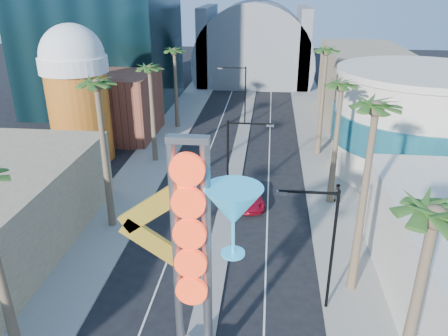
# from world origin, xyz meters

# --- Properties ---
(sidewalk_west) EXTENTS (5.00, 100.00, 0.15)m
(sidewalk_west) POSITION_xyz_m (-9.50, 35.00, 0.07)
(sidewalk_west) COLOR gray
(sidewalk_west) RESTS_ON ground
(sidewalk_east) EXTENTS (5.00, 100.00, 0.15)m
(sidewalk_east) POSITION_xyz_m (9.50, 35.00, 0.07)
(sidewalk_east) COLOR gray
(sidewalk_east) RESTS_ON ground
(median) EXTENTS (1.60, 84.00, 0.15)m
(median) POSITION_xyz_m (0.00, 38.00, 0.07)
(median) COLOR gray
(median) RESTS_ON ground
(brick_filler_west) EXTENTS (10.00, 10.00, 8.00)m
(brick_filler_west) POSITION_xyz_m (-16.00, 38.00, 4.00)
(brick_filler_west) COLOR brown
(brick_filler_west) RESTS_ON ground
(filler_east) EXTENTS (10.00, 20.00, 10.00)m
(filler_east) POSITION_xyz_m (16.00, 48.00, 5.00)
(filler_east) COLOR #917D5D
(filler_east) RESTS_ON ground
(beer_mug) EXTENTS (7.00, 7.00, 14.50)m
(beer_mug) POSITION_xyz_m (-17.00, 30.00, 7.84)
(beer_mug) COLOR #AF6D17
(beer_mug) RESTS_ON ground
(turquoise_building) EXTENTS (16.60, 16.60, 10.60)m
(turquoise_building) POSITION_xyz_m (18.00, 30.00, 5.25)
(turquoise_building) COLOR beige
(turquoise_building) RESTS_ON ground
(canopy) EXTENTS (22.00, 16.00, 22.00)m
(canopy) POSITION_xyz_m (0.00, 72.00, 4.31)
(canopy) COLOR slate
(canopy) RESTS_ON ground
(neon_sign) EXTENTS (6.53, 2.60, 12.55)m
(neon_sign) POSITION_xyz_m (0.82, 2.96, 7.31)
(neon_sign) COLOR gray
(neon_sign) RESTS_ON ground
(streetlight_0) EXTENTS (3.79, 0.25, 8.00)m
(streetlight_0) POSITION_xyz_m (0.55, 20.00, 4.88)
(streetlight_0) COLOR black
(streetlight_0) RESTS_ON ground
(streetlight_1) EXTENTS (3.79, 0.25, 8.00)m
(streetlight_1) POSITION_xyz_m (-0.55, 44.00, 4.88)
(streetlight_1) COLOR black
(streetlight_1) RESTS_ON ground
(streetlight_2) EXTENTS (3.45, 0.25, 8.00)m
(streetlight_2) POSITION_xyz_m (6.72, 8.00, 4.83)
(streetlight_2) COLOR black
(streetlight_2) RESTS_ON ground
(palm_1) EXTENTS (2.40, 2.40, 12.70)m
(palm_1) POSITION_xyz_m (-9.00, 16.00, 10.82)
(palm_1) COLOR brown
(palm_1) RESTS_ON ground
(palm_2) EXTENTS (2.40, 2.40, 11.20)m
(palm_2) POSITION_xyz_m (-9.00, 30.00, 9.48)
(palm_2) COLOR brown
(palm_2) RESTS_ON ground
(palm_3) EXTENTS (2.40, 2.40, 11.20)m
(palm_3) POSITION_xyz_m (-9.00, 42.00, 9.48)
(palm_3) COLOR brown
(palm_3) RESTS_ON ground
(palm_4) EXTENTS (2.40, 2.40, 12.20)m
(palm_4) POSITION_xyz_m (9.00, 0.00, 10.38)
(palm_4) COLOR brown
(palm_4) RESTS_ON ground
(palm_5) EXTENTS (2.40, 2.40, 13.20)m
(palm_5) POSITION_xyz_m (9.00, 10.00, 11.27)
(palm_5) COLOR brown
(palm_5) RESTS_ON ground
(palm_6) EXTENTS (2.40, 2.40, 11.70)m
(palm_6) POSITION_xyz_m (9.00, 22.00, 9.93)
(palm_6) COLOR brown
(palm_6) RESTS_ON ground
(palm_7) EXTENTS (2.40, 2.40, 12.70)m
(palm_7) POSITION_xyz_m (9.00, 34.00, 10.82)
(palm_7) COLOR brown
(palm_7) RESTS_ON ground
(red_pickup) EXTENTS (3.11, 5.50, 1.45)m
(red_pickup) POSITION_xyz_m (1.81, 21.03, 0.73)
(red_pickup) COLOR #A50C24
(red_pickup) RESTS_ON ground
(pedestrian_b) EXTENTS (1.01, 0.91, 1.69)m
(pedestrian_b) POSITION_xyz_m (9.59, 22.09, 1.00)
(pedestrian_b) COLOR gray
(pedestrian_b) RESTS_ON sidewalk_east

